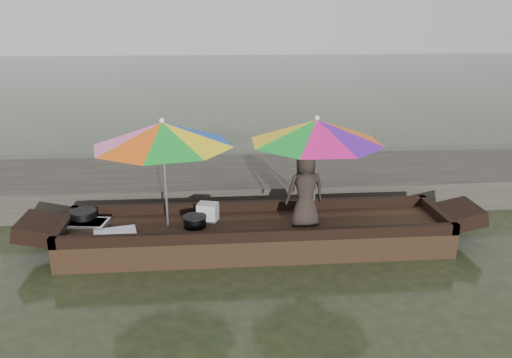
{
  "coord_description": "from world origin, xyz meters",
  "views": [
    {
      "loc": [
        -0.57,
        -6.52,
        3.14
      ],
      "look_at": [
        0.0,
        0.1,
        1.0
      ],
      "focal_mm": 35.0,
      "sensor_mm": 36.0,
      "label": 1
    }
  ],
  "objects": [
    {
      "name": "water",
      "position": [
        0.0,
        0.0,
        0.0
      ],
      "size": [
        80.0,
        80.0,
        0.0
      ],
      "primitive_type": "plane",
      "color": "black",
      "rests_on": "ground"
    },
    {
      "name": "dock",
      "position": [
        0.0,
        2.2,
        0.25
      ],
      "size": [
        22.0,
        2.2,
        0.5
      ],
      "primitive_type": "cube",
      "color": "#2D2B26",
      "rests_on": "ground"
    },
    {
      "name": "boat_hull",
      "position": [
        0.0,
        0.0,
        0.17
      ],
      "size": [
        5.4,
        1.2,
        0.35
      ],
      "primitive_type": "cube",
      "color": "black",
      "rests_on": "water"
    },
    {
      "name": "cooking_pot",
      "position": [
        -2.45,
        0.25,
        0.45
      ],
      "size": [
        0.36,
        0.36,
        0.19
      ],
      "primitive_type": "cylinder",
      "color": "black",
      "rests_on": "boat_hull"
    },
    {
      "name": "tray_crayfish",
      "position": [
        -2.37,
        0.1,
        0.39
      ],
      "size": [
        0.6,
        0.46,
        0.09
      ],
      "primitive_type": "cube",
      "rotation": [
        0.0,
        0.0,
        -0.16
      ],
      "color": "silver",
      "rests_on": "boat_hull"
    },
    {
      "name": "tray_scallop",
      "position": [
        -1.93,
        -0.24,
        0.38
      ],
      "size": [
        0.62,
        0.5,
        0.06
      ],
      "primitive_type": "cube",
      "rotation": [
        0.0,
        0.0,
        0.23
      ],
      "color": "silver",
      "rests_on": "boat_hull"
    },
    {
      "name": "charcoal_grill",
      "position": [
        -0.87,
        -0.0,
        0.42
      ],
      "size": [
        0.31,
        0.31,
        0.15
      ],
      "primitive_type": "cylinder",
      "color": "black",
      "rests_on": "boat_hull"
    },
    {
      "name": "supply_bag",
      "position": [
        -0.69,
        0.22,
        0.48
      ],
      "size": [
        0.33,
        0.29,
        0.26
      ],
      "primitive_type": "cube",
      "rotation": [
        0.0,
        0.0,
        -0.27
      ],
      "color": "silver",
      "rests_on": "boat_hull"
    },
    {
      "name": "vendor",
      "position": [
        0.65,
        -0.17,
        0.9
      ],
      "size": [
        0.59,
        0.44,
        1.1
      ],
      "primitive_type": "imported",
      "rotation": [
        0.0,
        0.0,
        3.31
      ],
      "color": "black",
      "rests_on": "boat_hull"
    },
    {
      "name": "umbrella_bow",
      "position": [
        -1.25,
        0.0,
        1.12
      ],
      "size": [
        2.18,
        2.18,
        1.55
      ],
      "primitive_type": null,
      "rotation": [
        0.0,
        0.0,
        -0.16
      ],
      "color": "blue",
      "rests_on": "boat_hull"
    },
    {
      "name": "umbrella_stern",
      "position": [
        0.81,
        0.0,
        1.12
      ],
      "size": [
        2.42,
        2.42,
        1.55
      ],
      "primitive_type": null,
      "rotation": [
        0.0,
        0.0,
        0.38
      ],
      "color": "pink",
      "rests_on": "boat_hull"
    }
  ]
}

